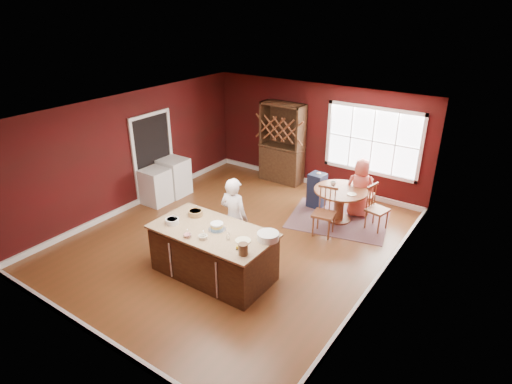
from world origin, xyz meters
TOP-DOWN VIEW (x-y plane):
  - room_shell at (0.00, 0.00)m, footprint 7.00×7.00m
  - window at (1.50, 3.47)m, footprint 2.36×0.10m
  - doorway at (-2.97, 0.60)m, footprint 0.08×1.26m
  - kitchen_island at (0.43, -1.23)m, footprint 2.20×1.15m
  - dining_table at (1.42, 1.99)m, footprint 1.18×1.18m
  - baker at (0.33, -0.48)m, footprint 0.61×0.41m
  - layer_cake at (0.49, -1.17)m, footprint 0.31×0.31m
  - bowl_blue at (-0.32, -1.45)m, footprint 0.24×0.24m
  - bowl_yellow at (-0.18, -0.98)m, footprint 0.27×0.27m
  - bowl_pink at (0.23, -1.65)m, footprint 0.15×0.15m
  - bowl_olive at (0.49, -1.54)m, footprint 0.16×0.16m
  - drinking_glass at (0.86, -1.33)m, footprint 0.07×0.07m
  - dinner_plate at (1.09, -1.22)m, footprint 0.27×0.27m
  - white_tub at (1.41, -0.95)m, footprint 0.37×0.37m
  - stoneware_crock at (1.33, -1.54)m, footprint 0.16×0.16m
  - toy_figurine at (1.17, -1.49)m, footprint 0.04×0.04m
  - rug at (1.42, 1.99)m, footprint 2.46×2.10m
  - chair_east at (2.25, 2.07)m, footprint 0.48×0.50m
  - chair_south at (1.42, 1.20)m, footprint 0.51×0.49m
  - chair_north at (1.72, 2.75)m, footprint 0.42×0.40m
  - seated_woman at (1.68, 2.46)m, footprint 0.79×0.67m
  - high_chair at (0.67, 2.32)m, footprint 0.38×0.38m
  - toddler at (0.67, 2.34)m, footprint 0.18×0.14m
  - table_plate at (1.72, 1.89)m, footprint 0.20×0.20m
  - table_cup at (1.17, 2.11)m, footprint 0.16×0.16m
  - hutch at (-0.86, 3.22)m, footprint 1.17×0.49m
  - washer at (-2.64, 0.28)m, footprint 0.60×0.58m
  - dryer at (-2.64, 0.92)m, footprint 0.65×0.62m

SIDE VIEW (x-z plane):
  - rug at x=1.42m, z-range 0.00..0.01m
  - washer at x=-2.64m, z-range 0.00..0.87m
  - kitchen_island at x=0.43m, z-range -0.02..0.90m
  - high_chair at x=0.67m, z-range 0.00..0.88m
  - chair_north at x=1.72m, z-range 0.00..0.92m
  - dryer at x=-2.64m, z-range 0.00..0.94m
  - chair_east at x=2.25m, z-range 0.00..1.01m
  - chair_south at x=1.42m, z-range 0.00..1.06m
  - dining_table at x=1.42m, z-range 0.16..0.91m
  - seated_woman at x=1.68m, z-range 0.00..1.37m
  - table_plate at x=1.72m, z-range 0.75..0.76m
  - table_cup at x=1.17m, z-range 0.75..0.85m
  - baker at x=0.33m, z-range 0.00..1.62m
  - toddler at x=0.67m, z-range 0.68..0.94m
  - dinner_plate at x=1.09m, z-range 0.92..0.94m
  - bowl_pink at x=0.23m, z-range 0.92..0.98m
  - bowl_olive at x=0.49m, z-range 0.92..0.98m
  - toy_figurine at x=1.17m, z-range 0.92..0.99m
  - bowl_blue at x=-0.32m, z-range 0.92..1.01m
  - bowl_yellow at x=-0.18m, z-range 0.92..1.02m
  - white_tub at x=1.41m, z-range 0.92..1.05m
  - layer_cake at x=0.49m, z-range 0.92..1.05m
  - drinking_glass at x=0.86m, z-range 0.92..1.06m
  - stoneware_crock at x=1.33m, z-range 0.92..1.11m
  - doorway at x=-2.97m, z-range -0.04..2.09m
  - hutch at x=-0.86m, z-range 0.00..2.15m
  - room_shell at x=0.00m, z-range -2.15..4.85m
  - window at x=1.50m, z-range 0.67..2.33m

